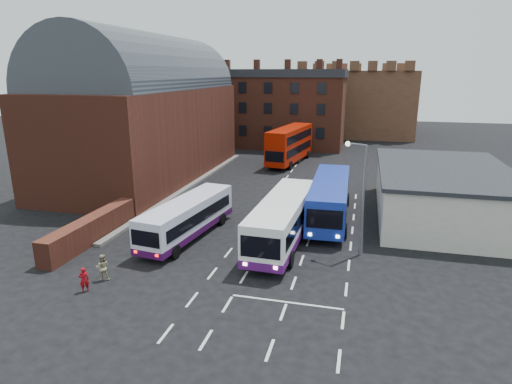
% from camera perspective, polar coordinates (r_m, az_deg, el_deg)
% --- Properties ---
extents(ground, '(180.00, 180.00, 0.00)m').
position_cam_1_polar(ground, '(27.25, -5.26, -10.03)').
color(ground, black).
extents(railway_station, '(12.00, 28.00, 16.00)m').
position_cam_1_polar(railway_station, '(50.31, -14.41, 10.49)').
color(railway_station, '#602B1E').
rests_on(railway_station, ground).
extents(forecourt_wall, '(1.20, 10.00, 1.80)m').
position_cam_1_polar(forecourt_wall, '(33.08, -21.08, -4.64)').
color(forecourt_wall, '#602B1E').
rests_on(forecourt_wall, ground).
extents(cream_building, '(10.40, 16.40, 4.25)m').
position_cam_1_polar(cream_building, '(38.88, 23.53, 0.01)').
color(cream_building, beige).
rests_on(cream_building, ground).
extents(brick_terrace, '(22.00, 10.00, 11.00)m').
position_cam_1_polar(brick_terrace, '(70.84, 2.51, 10.61)').
color(brick_terrace, brown).
rests_on(brick_terrace, ground).
extents(castle_keep, '(22.00, 22.00, 12.00)m').
position_cam_1_polar(castle_keep, '(89.30, 12.95, 11.62)').
color(castle_keep, brown).
rests_on(castle_keep, ground).
extents(bus_white_outbound, '(3.64, 10.53, 2.81)m').
position_cam_1_polar(bus_white_outbound, '(31.73, -9.11, -3.14)').
color(bus_white_outbound, silver).
rests_on(bus_white_outbound, ground).
extents(bus_white_inbound, '(3.31, 12.03, 3.26)m').
position_cam_1_polar(bus_white_inbound, '(30.28, 3.61, -3.37)').
color(bus_white_inbound, white).
rests_on(bus_white_inbound, ground).
extents(bus_blue, '(3.34, 12.37, 3.36)m').
position_cam_1_polar(bus_blue, '(35.47, 9.81, -0.60)').
color(bus_blue, '#1830A2').
rests_on(bus_blue, ground).
extents(bus_red_double, '(4.40, 12.15, 4.75)m').
position_cam_1_polar(bus_red_double, '(57.19, 4.54, 6.34)').
color(bus_red_double, '#A61502').
rests_on(bus_red_double, ground).
extents(street_lamp, '(1.42, 0.78, 7.54)m').
position_cam_1_polar(street_lamp, '(28.27, 13.68, 0.39)').
color(street_lamp, slate).
rests_on(street_lamp, ground).
extents(pedestrian_red, '(0.62, 0.62, 1.45)m').
position_cam_1_polar(pedestrian_red, '(25.97, -21.96, -10.78)').
color(pedestrian_red, '#A00910').
rests_on(pedestrian_red, ground).
extents(pedestrian_beige, '(0.96, 0.87, 1.60)m').
position_cam_1_polar(pedestrian_beige, '(26.92, -19.77, -9.42)').
color(pedestrian_beige, tan).
rests_on(pedestrian_beige, ground).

